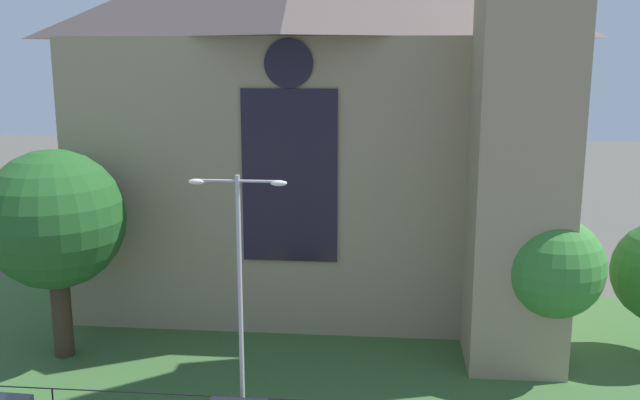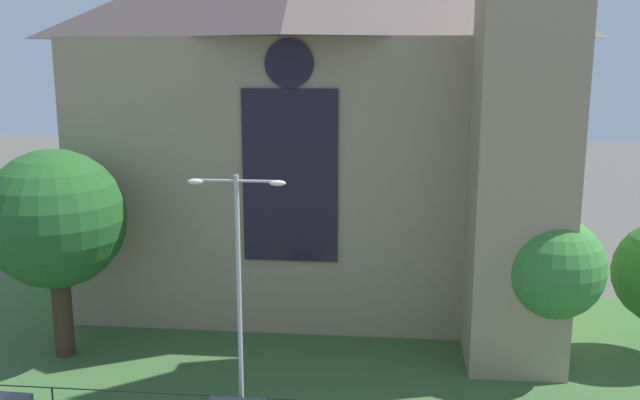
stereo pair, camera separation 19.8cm
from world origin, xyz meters
TOP-DOWN VIEW (x-y plane):
  - ground at (0.00, 10.00)m, footprint 160.00×160.00m
  - grass_verge at (0.00, 8.00)m, footprint 120.00×20.00m
  - church_building at (-2.05, 16.49)m, footprint 23.20×16.20m
  - tree_right_near at (8.50, 8.08)m, footprint 4.22×4.22m
  - tree_left_near at (-12.59, 7.75)m, footprint 6.05×6.05m
  - streetlamp_near at (-3.38, 2.40)m, footprint 3.37×0.26m

SIDE VIEW (x-z plane):
  - ground at x=0.00m, z-range 0.00..0.00m
  - grass_verge at x=0.00m, z-range 0.00..0.01m
  - tree_right_near at x=8.50m, z-range 1.21..7.94m
  - streetlamp_near at x=-3.38m, z-range 1.17..10.42m
  - tree_left_near at x=-12.59m, z-range 1.56..10.84m
  - church_building at x=-2.05m, z-range -2.73..23.27m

